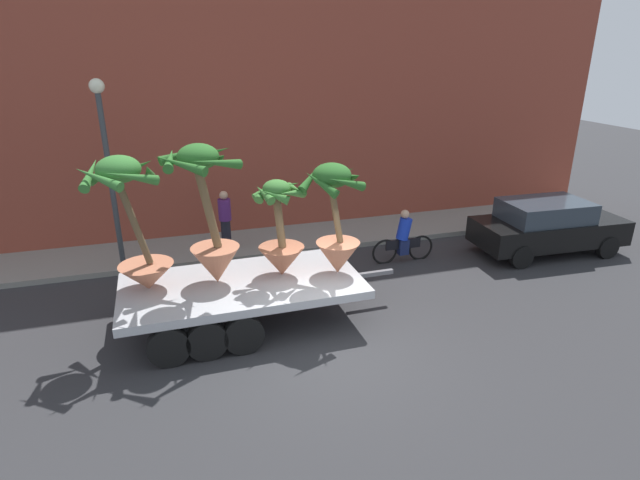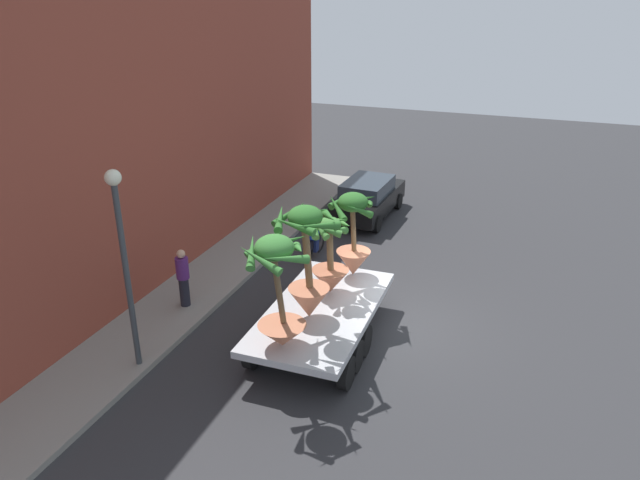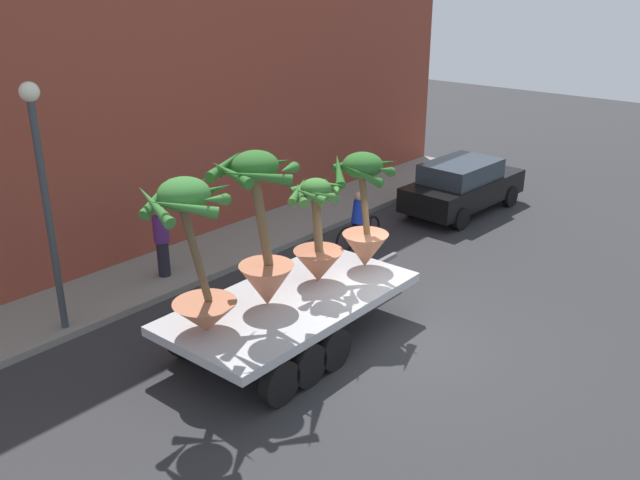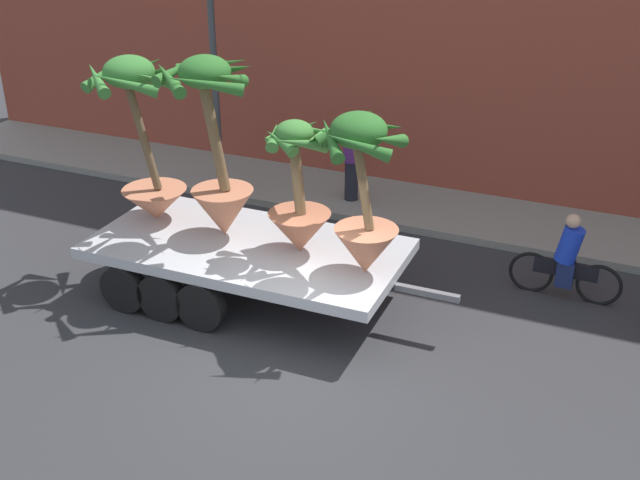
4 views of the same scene
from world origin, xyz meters
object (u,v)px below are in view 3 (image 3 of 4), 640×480
object	(u,v)px
parked_car	(463,185)
street_lamp	(43,178)
cyclist	(359,223)
potted_palm_extra	(262,238)
potted_palm_middle	(364,215)
potted_palm_rear	(196,262)
flatbed_trailer	(284,312)
pedestrian_near_gate	(162,240)
potted_palm_front	(318,241)

from	to	relation	value
parked_car	street_lamp	bearing A→B (deg)	169.15
cyclist	potted_palm_extra	bearing A→B (deg)	-160.40
potted_palm_middle	cyclist	size ratio (longest dim) A/B	1.34
potted_palm_rear	potted_palm_middle	bearing A→B (deg)	-5.53
potted_palm_extra	cyclist	world-z (taller)	potted_palm_extra
flatbed_trailer	cyclist	xyz separation A→B (m)	(5.04, 2.08, -0.09)
flatbed_trailer	pedestrian_near_gate	distance (m)	4.23
potted_palm_front	street_lamp	world-z (taller)	street_lamp
potted_palm_middle	street_lamp	world-z (taller)	street_lamp
potted_palm_rear	cyclist	size ratio (longest dim) A/B	1.52
parked_car	pedestrian_near_gate	distance (m)	9.31
pedestrian_near_gate	potted_palm_extra	bearing A→B (deg)	-100.64
potted_palm_extra	street_lamp	bearing A→B (deg)	120.49
parked_car	street_lamp	world-z (taller)	street_lamp
potted_palm_rear	cyclist	world-z (taller)	potted_palm_rear
potted_palm_middle	street_lamp	bearing A→B (deg)	140.77
street_lamp	parked_car	bearing A→B (deg)	-10.85
cyclist	street_lamp	size ratio (longest dim) A/B	0.38
potted_palm_middle	parked_car	size ratio (longest dim) A/B	0.56
cyclist	potted_palm_middle	bearing A→B (deg)	-141.17
potted_palm_middle	pedestrian_near_gate	world-z (taller)	potted_palm_middle
potted_palm_middle	pedestrian_near_gate	xyz separation A→B (m)	(-1.87, 4.35, -1.10)
flatbed_trailer	potted_palm_front	size ratio (longest dim) A/B	2.84
street_lamp	pedestrian_near_gate	bearing A→B (deg)	10.03
potted_palm_rear	potted_palm_front	xyz separation A→B (m)	(2.91, -0.13, -0.47)
potted_palm_middle	cyclist	bearing A→B (deg)	38.83
cyclist	parked_car	bearing A→B (deg)	-8.42
flatbed_trailer	potted_palm_rear	distance (m)	2.39
potted_palm_middle	cyclist	xyz separation A→B (m)	(2.77, 2.23, -1.47)
cyclist	pedestrian_near_gate	distance (m)	5.11
potted_palm_extra	pedestrian_near_gate	xyz separation A→B (m)	(0.76, 4.04, -1.30)
potted_palm_rear	potted_palm_front	size ratio (longest dim) A/B	1.31
potted_palm_front	parked_car	bearing A→B (deg)	9.30
cyclist	street_lamp	xyz separation A→B (m)	(-7.48, 1.62, 2.56)
potted_palm_extra	flatbed_trailer	bearing A→B (deg)	-24.16
potted_palm_front	pedestrian_near_gate	distance (m)	4.23
potted_palm_middle	street_lamp	xyz separation A→B (m)	(-4.71, 3.85, 1.09)
flatbed_trailer	pedestrian_near_gate	xyz separation A→B (m)	(0.41, 4.20, 0.28)
flatbed_trailer	cyclist	size ratio (longest dim) A/B	3.31
potted_palm_extra	pedestrian_near_gate	world-z (taller)	potted_palm_extra
potted_palm_middle	potted_palm_extra	xyz separation A→B (m)	(-2.63, 0.31, 0.20)
street_lamp	potted_palm_front	bearing A→B (deg)	-45.27
potted_palm_middle	potted_palm_rear	bearing A→B (deg)	174.47
flatbed_trailer	potted_palm_front	distance (m)	1.56
potted_palm_front	parked_car	world-z (taller)	potted_palm_front
potted_palm_middle	street_lamp	distance (m)	6.18
potted_palm_extra	parked_car	distance (m)	9.85
potted_palm_rear	street_lamp	world-z (taller)	street_lamp
potted_palm_middle	potted_palm_extra	size ratio (longest dim) A/B	0.84
potted_palm_rear	potted_palm_extra	world-z (taller)	potted_palm_extra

